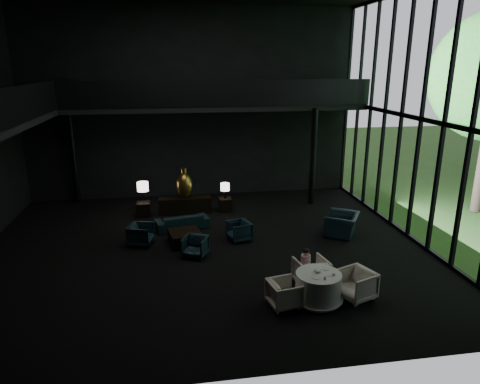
{
  "coord_description": "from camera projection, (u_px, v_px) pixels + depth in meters",
  "views": [
    {
      "loc": [
        -0.87,
        -12.59,
        5.68
      ],
      "look_at": [
        1.19,
        0.5,
        1.7
      ],
      "focal_mm": 32.0,
      "sensor_mm": 36.0,
      "label": 1
    }
  ],
  "objects": [
    {
      "name": "column_ne",
      "position": [
        313.0,
        157.0,
        17.6
      ],
      "size": [
        0.24,
        0.24,
        4.0
      ],
      "primitive_type": "cylinder",
      "color": "black",
      "rests_on": "floor"
    },
    {
      "name": "plate_a",
      "position": [
        316.0,
        277.0,
        10.28
      ],
      "size": [
        0.27,
        0.27,
        0.01
      ],
      "primitive_type": "cylinder",
      "rotation": [
        0.0,
        0.0,
        0.17
      ],
      "color": "white",
      "rests_on": "dining_table"
    },
    {
      "name": "railing_left",
      "position": [
        18.0,
        105.0,
        11.61
      ],
      "size": [
        0.06,
        12.0,
        1.0
      ],
      "primitive_type": "cube",
      "color": "black",
      "rests_on": "mezzanine_left"
    },
    {
      "name": "column_nw",
      "position": [
        73.0,
        156.0,
        17.75
      ],
      "size": [
        0.24,
        0.24,
        4.0
      ],
      "primitive_type": "cylinder",
      "color": "black",
      "rests_on": "floor"
    },
    {
      "name": "plate_b",
      "position": [
        325.0,
        269.0,
        10.7
      ],
      "size": [
        0.27,
        0.27,
        0.01
      ],
      "primitive_type": "cylinder",
      "rotation": [
        0.0,
        0.0,
        0.38
      ],
      "color": "white",
      "rests_on": "dining_table"
    },
    {
      "name": "dining_table",
      "position": [
        318.0,
        289.0,
        10.59
      ],
      "size": [
        1.27,
        1.27,
        0.75
      ],
      "color": "white",
      "rests_on": "floor"
    },
    {
      "name": "dining_chair_west",
      "position": [
        284.0,
        293.0,
        10.36
      ],
      "size": [
        0.76,
        0.79,
        0.7
      ],
      "primitive_type": "imported",
      "rotation": [
        0.0,
        0.0,
        1.76
      ],
      "color": "#BDB79D",
      "rests_on": "floor"
    },
    {
      "name": "mezzanine_back",
      "position": [
        218.0,
        107.0,
        17.4
      ],
      "size": [
        12.0,
        2.0,
        0.25
      ],
      "primitive_type": "cube",
      "color": "black",
      "rests_on": "wall_back"
    },
    {
      "name": "wall_back",
      "position": [
        192.0,
        105.0,
        18.2
      ],
      "size": [
        14.0,
        0.04,
        8.0
      ],
      "primitive_type": "cube",
      "color": "black",
      "rests_on": "ground"
    },
    {
      "name": "child",
      "position": [
        306.0,
        258.0,
        11.35
      ],
      "size": [
        0.26,
        0.26,
        0.56
      ],
      "rotation": [
        0.0,
        0.0,
        3.14
      ],
      "color": "pink",
      "rests_on": "dining_chair_north"
    },
    {
      "name": "lounge_armchair_east",
      "position": [
        239.0,
        231.0,
        14.26
      ],
      "size": [
        0.76,
        0.79,
        0.67
      ],
      "primitive_type": "imported",
      "rotation": [
        0.0,
        0.0,
        -1.32
      ],
      "color": "black",
      "rests_on": "floor"
    },
    {
      "name": "wall_front",
      "position": [
        230.0,
        173.0,
        6.85
      ],
      "size": [
        14.0,
        0.04,
        8.0
      ],
      "primitive_type": "cube",
      "color": "black",
      "rests_on": "ground"
    },
    {
      "name": "lounge_armchair_west",
      "position": [
        141.0,
        234.0,
        13.9
      ],
      "size": [
        0.85,
        0.88,
        0.75
      ],
      "primitive_type": "imported",
      "rotation": [
        0.0,
        0.0,
        1.32
      ],
      "color": "black",
      "rests_on": "floor"
    },
    {
      "name": "curtain_wall",
      "position": [
        421.0,
        119.0,
        13.56
      ],
      "size": [
        0.2,
        12.0,
        8.0
      ],
      "primitive_type": null,
      "color": "black",
      "rests_on": "ground"
    },
    {
      "name": "railing_back",
      "position": [
        221.0,
        93.0,
        16.29
      ],
      "size": [
        12.0,
        0.06,
        1.0
      ],
      "primitive_type": "cube",
      "color": "black",
      "rests_on": "mezzanine_back"
    },
    {
      "name": "side_table_left",
      "position": [
        144.0,
        209.0,
        16.55
      ],
      "size": [
        0.5,
        0.5,
        0.55
      ],
      "primitive_type": "cube",
      "color": "black",
      "rests_on": "floor"
    },
    {
      "name": "bronze_urn",
      "position": [
        184.0,
        185.0,
        16.65
      ],
      "size": [
        0.63,
        0.63,
        1.18
      ],
      "color": "#AA8C29",
      "rests_on": "console"
    },
    {
      "name": "dining_chair_north",
      "position": [
        311.0,
        270.0,
        11.34
      ],
      "size": [
        0.96,
        0.92,
        0.87
      ],
      "primitive_type": "imported",
      "rotation": [
        0.0,
        0.0,
        3.31
      ],
      "color": "beige",
      "rests_on": "floor"
    },
    {
      "name": "lounge_armchair_south",
      "position": [
        195.0,
        247.0,
        13.06
      ],
      "size": [
        0.8,
        0.78,
        0.64
      ],
      "primitive_type": "imported",
      "rotation": [
        0.0,
        0.0,
        -0.43
      ],
      "color": "black",
      "rests_on": "floor"
    },
    {
      "name": "side_table_right",
      "position": [
        225.0,
        205.0,
        17.13
      ],
      "size": [
        0.48,
        0.48,
        0.53
      ],
      "primitive_type": "cube",
      "color": "black",
      "rests_on": "floor"
    },
    {
      "name": "floor",
      "position": [
        206.0,
        249.0,
        13.68
      ],
      "size": [
        14.0,
        12.0,
        0.02
      ],
      "primitive_type": "cube",
      "color": "black",
      "rests_on": "ground"
    },
    {
      "name": "saucer",
      "position": [
        331.0,
        276.0,
        10.36
      ],
      "size": [
        0.15,
        0.15,
        0.01
      ],
      "primitive_type": "cylinder",
      "rotation": [
        0.0,
        0.0,
        0.07
      ],
      "color": "white",
      "rests_on": "dining_table"
    },
    {
      "name": "coffee_cup",
      "position": [
        334.0,
        274.0,
        10.37
      ],
      "size": [
        0.08,
        0.08,
        0.06
      ],
      "primitive_type": "cylinder",
      "rotation": [
        0.0,
        0.0,
        -0.06
      ],
      "color": "white",
      "rests_on": "saucer"
    },
    {
      "name": "console",
      "position": [
        185.0,
        205.0,
        16.84
      ],
      "size": [
        2.03,
        0.46,
        0.65
      ],
      "primitive_type": "cube",
      "color": "black",
      "rests_on": "floor"
    },
    {
      "name": "window_armchair",
      "position": [
        342.0,
        220.0,
        14.64
      ],
      "size": [
        1.38,
        1.52,
        1.12
      ],
      "primitive_type": "imported",
      "rotation": [
        0.0,
        0.0,
        -2.13
      ],
      "color": "black",
      "rests_on": "floor"
    },
    {
      "name": "cereal_bowl",
      "position": [
        317.0,
        271.0,
        10.53
      ],
      "size": [
        0.18,
        0.18,
        0.09
      ],
      "primitive_type": "ellipsoid",
      "color": "white",
      "rests_on": "dining_table"
    },
    {
      "name": "cream_pot",
      "position": [
        325.0,
        278.0,
        10.17
      ],
      "size": [
        0.07,
        0.07,
        0.07
      ],
      "primitive_type": "cylinder",
      "rotation": [
        0.0,
        0.0,
        -0.24
      ],
      "color": "#99999E",
      "rests_on": "dining_table"
    },
    {
      "name": "sofa",
      "position": [
        182.0,
        220.0,
        15.27
      ],
      "size": [
        1.73,
        0.85,
        0.65
      ],
      "primitive_type": "imported",
      "rotation": [
        0.0,
        0.0,
        3.37
      ],
      "color": "black",
      "rests_on": "floor"
    },
    {
      "name": "table_lamp_left",
      "position": [
        143.0,
        187.0,
        16.59
      ],
      "size": [
        0.44,
        0.44,
        0.73
      ],
      "color": "black",
      "rests_on": "side_table_left"
    },
    {
      "name": "table_lamp_right",
      "position": [
        225.0,
        188.0,
        16.96
      ],
      "size": [
        0.36,
        0.36,
        0.61
      ],
      "color": "black",
      "rests_on": "side_table_right"
    },
    {
      "name": "dining_chair_east",
      "position": [
        356.0,
        282.0,
        10.7
      ],
      "size": [
        1.04,
        1.07,
        0.86
      ],
      "primitive_type": "imported",
      "rotation": [
        0.0,
        0.0,
        -1.2
      ],
      "color": "#BBB8A1",
      "rests_on": "floor"
    },
    {
      "name": "coffee_table",
      "position": [
        185.0,
        238.0,
        13.98
      ],
      "size": [
        1.14,
        1.14,
        0.44
      ],
      "primitive_type": "cube",
      "rotation": [
        0.0,
        0.0,
        0.18
      ],
      "color": "black",
      "rests_on": "floor"
    }
  ]
}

